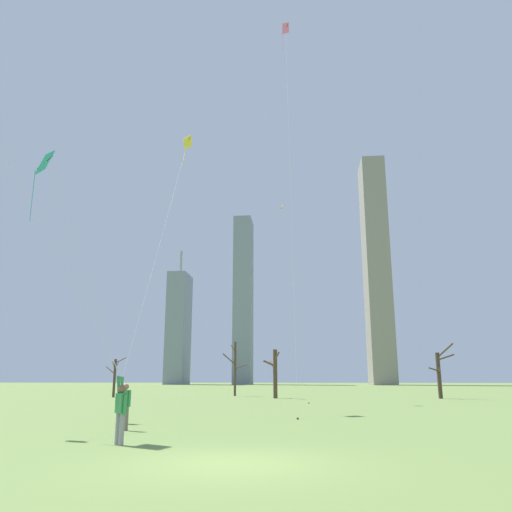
# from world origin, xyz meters

# --- Properties ---
(ground_plane) EXTENTS (400.00, 400.00, 0.00)m
(ground_plane) POSITION_xyz_m (0.00, 0.00, 0.00)
(ground_plane) COLOR olive
(kite_flyer_midfield_right_yellow) EXTENTS (0.40, 11.34, 18.29)m
(kite_flyer_midfield_right_yellow) POSITION_xyz_m (-5.97, 11.45, 3.97)
(kite_flyer_midfield_right_yellow) COLOR black
(kite_flyer_midfield_right_yellow) RESTS_ON ground
(kite_flyer_midfield_center_white) EXTENTS (9.05, 1.73, 14.78)m
(kite_flyer_midfield_center_white) POSITION_xyz_m (-5.86, 6.95, 2.62)
(kite_flyer_midfield_center_white) COLOR #726656
(kite_flyer_midfield_center_white) RESTS_ON ground
(kite_flyer_foreground_right_teal) EXTENTS (5.19, 3.71, 10.56)m
(kite_flyer_foreground_right_teal) POSITION_xyz_m (-4.59, 3.48, 2.99)
(kite_flyer_foreground_right_teal) COLOR gray
(kite_flyer_foreground_right_teal) RESTS_ON ground
(distant_kite_high_overhead_orange) EXTENTS (2.07, 2.99, 16.50)m
(distant_kite_high_overhead_orange) POSITION_xyz_m (0.29, 29.22, 14.27)
(distant_kite_high_overhead_orange) COLOR orange
(distant_kite_high_overhead_orange) RESTS_ON ground
(distant_kite_drifting_left_pink) EXTENTS (0.76, 8.47, 26.99)m
(distant_kite_drifting_left_pink) POSITION_xyz_m (0.88, 19.48, 24.02)
(distant_kite_drifting_left_pink) COLOR pink
(distant_kite_drifting_left_pink) RESTS_ON ground
(bare_tree_leftmost) EXTENTS (2.55, 2.11, 5.57)m
(bare_tree_leftmost) POSITION_xyz_m (-5.65, 42.82, 2.96)
(bare_tree_leftmost) COLOR #4C3828
(bare_tree_leftmost) RESTS_ON ground
(bare_tree_rightmost) EXTENTS (2.17, 0.94, 3.85)m
(bare_tree_rightmost) POSITION_xyz_m (-16.86, 37.86, 2.03)
(bare_tree_rightmost) COLOR #423326
(bare_tree_rightmost) RESTS_ON ground
(bare_tree_center) EXTENTS (2.73, 2.29, 4.91)m
(bare_tree_center) POSITION_xyz_m (14.06, 37.43, 2.34)
(bare_tree_center) COLOR #423326
(bare_tree_center) RESTS_ON ground
(bare_tree_left_of_center) EXTENTS (1.65, 2.95, 4.44)m
(bare_tree_left_of_center) POSITION_xyz_m (-1.07, 36.87, 2.39)
(bare_tree_left_of_center) COLOR #4C3828
(bare_tree_left_of_center) RESTS_ON ground
(skyline_mid_tower_right) EXTENTS (5.50, 11.24, 40.50)m
(skyline_mid_tower_right) POSITION_xyz_m (-35.76, 139.30, 16.55)
(skyline_mid_tower_right) COLOR gray
(skyline_mid_tower_right) RESTS_ON ground
(skyline_squat_block) EXTENTS (6.54, 11.81, 65.21)m
(skyline_squat_block) POSITION_xyz_m (23.23, 134.19, 32.61)
(skyline_squat_block) COLOR gray
(skyline_squat_block) RESTS_ON ground
(skyline_mid_tower_left) EXTENTS (5.23, 9.92, 50.29)m
(skyline_mid_tower_left) POSITION_xyz_m (-16.23, 140.22, 25.15)
(skyline_mid_tower_left) COLOR gray
(skyline_mid_tower_left) RESTS_ON ground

